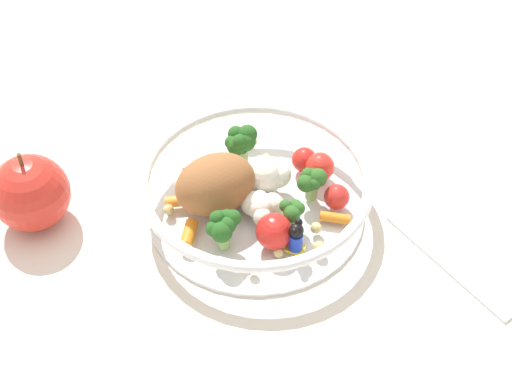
{
  "coord_description": "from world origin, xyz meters",
  "views": [
    {
      "loc": [
        0.29,
        0.4,
        0.52
      ],
      "look_at": [
        0.01,
        0.01,
        0.03
      ],
      "focal_mm": 51.24,
      "sensor_mm": 36.0,
      "label": 1
    }
  ],
  "objects": [
    {
      "name": "folded_napkin",
      "position": [
        -0.15,
        0.17,
        0.0
      ],
      "size": [
        0.12,
        0.15,
        0.01
      ],
      "primitive_type": "cube",
      "rotation": [
        0.0,
        0.0,
        -0.01
      ],
      "color": "white",
      "rests_on": "ground_plane"
    },
    {
      "name": "ground_plane",
      "position": [
        0.0,
        0.0,
        0.0
      ],
      "size": [
        2.4,
        2.4,
        0.0
      ],
      "primitive_type": "plane",
      "color": "silver"
    },
    {
      "name": "food_container",
      "position": [
        0.01,
        0.01,
        0.03
      ],
      "size": [
        0.22,
        0.22,
        0.07
      ],
      "color": "white",
      "rests_on": "ground_plane"
    },
    {
      "name": "loose_apple",
      "position": [
        0.18,
        -0.1,
        0.04
      ],
      "size": [
        0.07,
        0.07,
        0.08
      ],
      "color": "red",
      "rests_on": "ground_plane"
    }
  ]
}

